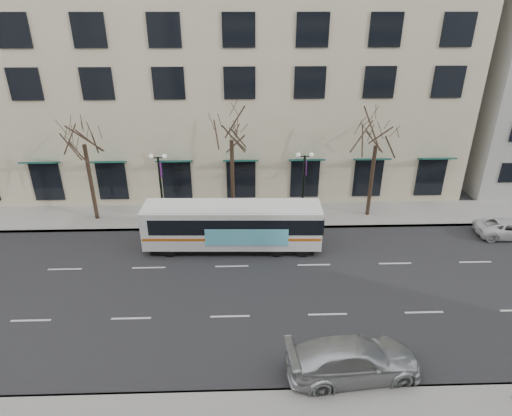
{
  "coord_description": "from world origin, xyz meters",
  "views": [
    {
      "loc": [
        0.78,
        -19.55,
        14.36
      ],
      "look_at": [
        1.46,
        2.09,
        4.0
      ],
      "focal_mm": 30.0,
      "sensor_mm": 36.0,
      "label": 1
    }
  ],
  "objects_px": {
    "tree_far_left": "(82,131)",
    "tree_far_mid": "(231,126)",
    "silver_car": "(354,359)",
    "tree_far_right": "(377,132)",
    "lamp_post_right": "(304,183)",
    "city_bus": "(234,225)",
    "white_pickup": "(509,229)",
    "lamp_post_left": "(161,185)"
  },
  "relations": [
    {
      "from": "tree_far_mid",
      "to": "city_bus",
      "type": "bearing_deg",
      "value": -88.45
    },
    {
      "from": "tree_far_left",
      "to": "city_bus",
      "type": "height_order",
      "value": "tree_far_left"
    },
    {
      "from": "tree_far_right",
      "to": "lamp_post_left",
      "type": "distance_m",
      "value": 15.4
    },
    {
      "from": "lamp_post_right",
      "to": "silver_car",
      "type": "relative_size",
      "value": 0.91
    },
    {
      "from": "lamp_post_right",
      "to": "silver_car",
      "type": "height_order",
      "value": "lamp_post_right"
    },
    {
      "from": "tree_far_left",
      "to": "tree_far_mid",
      "type": "bearing_deg",
      "value": 0.0
    },
    {
      "from": "tree_far_right",
      "to": "silver_car",
      "type": "height_order",
      "value": "tree_far_right"
    },
    {
      "from": "tree_far_right",
      "to": "city_bus",
      "type": "bearing_deg",
      "value": -156.55
    },
    {
      "from": "tree_far_left",
      "to": "lamp_post_right",
      "type": "xyz_separation_m",
      "value": [
        15.01,
        -0.6,
        -3.75
      ]
    },
    {
      "from": "tree_far_mid",
      "to": "lamp_post_right",
      "type": "xyz_separation_m",
      "value": [
        5.01,
        -0.6,
        -3.96
      ]
    },
    {
      "from": "silver_car",
      "to": "white_pickup",
      "type": "bearing_deg",
      "value": -54.83
    },
    {
      "from": "tree_far_mid",
      "to": "lamp_post_left",
      "type": "height_order",
      "value": "tree_far_mid"
    },
    {
      "from": "tree_far_right",
      "to": "white_pickup",
      "type": "distance_m",
      "value": 11.06
    },
    {
      "from": "tree_far_left",
      "to": "lamp_post_right",
      "type": "relative_size",
      "value": 1.6
    },
    {
      "from": "silver_car",
      "to": "white_pickup",
      "type": "height_order",
      "value": "silver_car"
    },
    {
      "from": "lamp_post_right",
      "to": "tree_far_mid",
      "type": "bearing_deg",
      "value": 173.17
    },
    {
      "from": "tree_far_left",
      "to": "tree_far_mid",
      "type": "xyz_separation_m",
      "value": [
        10.0,
        0.0,
        0.21
      ]
    },
    {
      "from": "tree_far_mid",
      "to": "lamp_post_left",
      "type": "distance_m",
      "value": 6.4
    },
    {
      "from": "lamp_post_left",
      "to": "city_bus",
      "type": "height_order",
      "value": "lamp_post_left"
    },
    {
      "from": "city_bus",
      "to": "white_pickup",
      "type": "xyz_separation_m",
      "value": [
        18.65,
        0.89,
        -1.05
      ]
    },
    {
      "from": "tree_far_mid",
      "to": "lamp_post_right",
      "type": "height_order",
      "value": "tree_far_mid"
    },
    {
      "from": "silver_car",
      "to": "tree_far_mid",
      "type": "bearing_deg",
      "value": 13.93
    },
    {
      "from": "silver_car",
      "to": "white_pickup",
      "type": "relative_size",
      "value": 1.31
    },
    {
      "from": "tree_far_right",
      "to": "city_bus",
      "type": "height_order",
      "value": "tree_far_right"
    },
    {
      "from": "tree_far_left",
      "to": "lamp_post_left",
      "type": "xyz_separation_m",
      "value": [
        5.01,
        -0.6,
        -3.75
      ]
    },
    {
      "from": "lamp_post_left",
      "to": "city_bus",
      "type": "distance_m",
      "value": 6.43
    },
    {
      "from": "tree_far_mid",
      "to": "silver_car",
      "type": "distance_m",
      "value": 17.04
    },
    {
      "from": "lamp_post_right",
      "to": "white_pickup",
      "type": "distance_m",
      "value": 14.23
    },
    {
      "from": "tree_far_right",
      "to": "silver_car",
      "type": "xyz_separation_m",
      "value": [
        -4.68,
        -15.0,
        -5.59
      ]
    },
    {
      "from": "tree_far_right",
      "to": "white_pickup",
      "type": "height_order",
      "value": "tree_far_right"
    },
    {
      "from": "white_pickup",
      "to": "lamp_post_right",
      "type": "bearing_deg",
      "value": 82.84
    },
    {
      "from": "city_bus",
      "to": "white_pickup",
      "type": "height_order",
      "value": "city_bus"
    },
    {
      "from": "tree_far_left",
      "to": "tree_far_right",
      "type": "distance_m",
      "value": 20.0
    },
    {
      "from": "lamp_post_left",
      "to": "tree_far_right",
      "type": "bearing_deg",
      "value": 2.29
    },
    {
      "from": "tree_far_left",
      "to": "silver_car",
      "type": "bearing_deg",
      "value": -44.39
    },
    {
      "from": "lamp_post_right",
      "to": "white_pickup",
      "type": "xyz_separation_m",
      "value": [
        13.76,
        -2.8,
        -2.33
      ]
    },
    {
      "from": "tree_far_left",
      "to": "lamp_post_right",
      "type": "height_order",
      "value": "tree_far_left"
    },
    {
      "from": "city_bus",
      "to": "white_pickup",
      "type": "bearing_deg",
      "value": 4.5
    },
    {
      "from": "tree_far_right",
      "to": "lamp_post_right",
      "type": "bearing_deg",
      "value": -173.15
    },
    {
      "from": "tree_far_right",
      "to": "tree_far_mid",
      "type": "bearing_deg",
      "value": 180.0
    },
    {
      "from": "tree_far_left",
      "to": "tree_far_right",
      "type": "relative_size",
      "value": 1.03
    },
    {
      "from": "tree_far_left",
      "to": "silver_car",
      "type": "relative_size",
      "value": 1.46
    }
  ]
}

